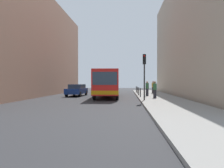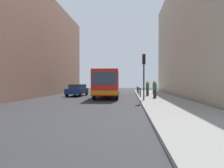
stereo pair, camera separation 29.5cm
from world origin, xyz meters
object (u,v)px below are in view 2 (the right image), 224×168
(traffic_light, at_px, (144,68))
(bollard_mid, at_px, (139,91))
(bollard_farthest, at_px, (137,89))
(pedestrian_mid_sidewalk, at_px, (147,88))
(car_behind_bus, at_px, (111,88))
(pedestrian_near_signal, at_px, (155,90))
(bollard_far, at_px, (138,90))
(pedestrian_far_sidewalk, at_px, (154,87))
(bus, at_px, (108,82))
(car_beside_bus, at_px, (77,90))
(bollard_near, at_px, (140,93))

(traffic_light, height_order, bollard_mid, traffic_light)
(bollard_farthest, xyz_separation_m, pedestrian_mid_sidewalk, (0.94, -7.37, 0.39))
(car_behind_bus, relative_size, pedestrian_near_signal, 2.66)
(car_behind_bus, relative_size, bollard_farthest, 4.75)
(bollard_far, relative_size, pedestrian_mid_sidewalk, 0.55)
(pedestrian_far_sidewalk, bearing_deg, bollard_far, -13.51)
(car_behind_bus, height_order, traffic_light, traffic_light)
(bus, distance_m, car_beside_bus, 4.29)
(pedestrian_near_signal, bearing_deg, bus, -1.80)
(bollard_near, bearing_deg, pedestrian_far_sidewalk, 72.70)
(bollard_farthest, bearing_deg, pedestrian_mid_sidewalk, -82.75)
(car_beside_bus, bearing_deg, pedestrian_near_signal, 157.27)
(bus, height_order, car_beside_bus, bus)
(bollard_farthest, bearing_deg, bus, -115.97)
(bus, relative_size, car_behind_bus, 2.47)
(bollard_mid, relative_size, bollard_far, 1.00)
(pedestrian_mid_sidewalk, bearing_deg, bollard_farthest, -24.03)
(bollard_mid, bearing_deg, bollard_farthest, 90.00)
(traffic_light, distance_m, pedestrian_mid_sidewalk, 6.35)
(bollard_near, bearing_deg, bollard_farthest, 90.00)
(bollard_far, distance_m, pedestrian_mid_sidewalk, 4.34)
(car_beside_bus, height_order, pedestrian_far_sidewalk, pedestrian_far_sidewalk)
(bollard_farthest, height_order, pedestrian_far_sidewalk, pedestrian_far_sidewalk)
(car_behind_bus, distance_m, pedestrian_near_signal, 15.12)
(bus, bearing_deg, bollard_far, -132.36)
(pedestrian_mid_sidewalk, xyz_separation_m, pedestrian_far_sidewalk, (1.36, 5.29, 0.01))
(car_behind_bus, bearing_deg, pedestrian_far_sidewalk, 137.16)
(car_beside_bus, relative_size, pedestrian_mid_sidewalk, 2.58)
(bollard_far, bearing_deg, car_beside_bus, -156.86)
(bollard_far, bearing_deg, bollard_farthest, 90.00)
(bollard_near, bearing_deg, pedestrian_near_signal, -42.90)
(car_behind_bus, relative_size, pedestrian_mid_sidewalk, 2.60)
(pedestrian_mid_sidewalk, bearing_deg, bollard_far, -18.76)
(bus, relative_size, bollard_mid, 11.71)
(pedestrian_near_signal, relative_size, pedestrian_mid_sidewalk, 0.98)
(bollard_mid, bearing_deg, car_behind_bus, 114.20)
(bollard_near, relative_size, bollard_farthest, 1.00)
(pedestrian_far_sidewalk, bearing_deg, pedestrian_mid_sidewalk, 37.11)
(traffic_light, height_order, pedestrian_far_sidewalk, traffic_light)
(bollard_near, relative_size, pedestrian_far_sidewalk, 0.54)
(bus, bearing_deg, pedestrian_near_signal, 146.19)
(bus, distance_m, car_behind_bus, 10.98)
(car_behind_bus, xyz_separation_m, pedestrian_near_signal, (5.68, -14.01, 0.21))
(traffic_light, relative_size, bollard_near, 4.32)
(bus, xyz_separation_m, bollard_farthest, (3.73, 7.65, -1.10))
(traffic_light, xyz_separation_m, bollard_near, (-0.10, 3.90, -2.38))
(car_beside_bus, xyz_separation_m, car_behind_bus, (3.43, 9.73, 0.00))
(bollard_mid, bearing_deg, pedestrian_far_sidewalk, 61.46)
(bollard_near, distance_m, bollard_mid, 3.15)
(bollard_mid, distance_m, pedestrian_far_sidewalk, 4.82)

